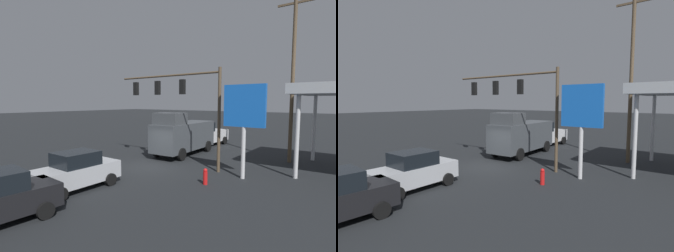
{
  "view_description": "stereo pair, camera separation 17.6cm",
  "coord_description": "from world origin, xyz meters",
  "views": [
    {
      "loc": [
        -11.61,
        13.13,
        4.45
      ],
      "look_at": [
        0.0,
        -2.0,
        2.66
      ],
      "focal_mm": 28.0,
      "sensor_mm": 36.0,
      "label": 1
    },
    {
      "loc": [
        -11.75,
        13.02,
        4.45
      ],
      "look_at": [
        0.0,
        -2.0,
        2.66
      ],
      "focal_mm": 28.0,
      "sensor_mm": 36.0,
      "label": 2
    }
  ],
  "objects": [
    {
      "name": "utility_pole",
      "position": [
        -7.17,
        -7.29,
        6.24
      ],
      "size": [
        2.4,
        0.26,
        11.89
      ],
      "color": "brown",
      "rests_on": "ground"
    },
    {
      "name": "ground_plane",
      "position": [
        0.0,
        0.0,
        0.0
      ],
      "size": [
        200.0,
        200.0,
        0.0
      ],
      "primitive_type": "plane",
      "color": "black"
    },
    {
      "name": "traffic_signal_assembly",
      "position": [
        -0.99,
        -1.73,
        4.92
      ],
      "size": [
        8.53,
        0.43,
        6.56
      ],
      "color": "brown",
      "rests_on": "ground"
    },
    {
      "name": "pickup_parked",
      "position": [
        1.29,
        -10.15,
        1.11
      ],
      "size": [
        2.43,
        5.28,
        2.4
      ],
      "rotation": [
        0.0,
        0.0,
        1.53
      ],
      "color": "silver",
      "rests_on": "ground"
    },
    {
      "name": "sedan_far",
      "position": [
        -0.02,
        5.66,
        0.95
      ],
      "size": [
        2.06,
        4.4,
        1.93
      ],
      "rotation": [
        0.0,
        0.0,
        1.57
      ],
      "color": "silver",
      "rests_on": "ground"
    },
    {
      "name": "fire_hydrant",
      "position": [
        -4.84,
        1.02,
        0.44
      ],
      "size": [
        0.24,
        0.24,
        0.88
      ],
      "color": "red",
      "rests_on": "ground"
    },
    {
      "name": "price_sign",
      "position": [
        -6.01,
        -1.28,
        3.94
      ],
      "size": [
        2.4,
        0.27,
        5.41
      ],
      "color": "silver",
      "rests_on": "ground"
    },
    {
      "name": "delivery_truck",
      "position": [
        0.65,
        -4.89,
        1.69
      ],
      "size": [
        2.81,
        6.9,
        3.58
      ],
      "rotation": [
        0.0,
        0.0,
        1.62
      ],
      "color": "#474C51",
      "rests_on": "ground"
    }
  ]
}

